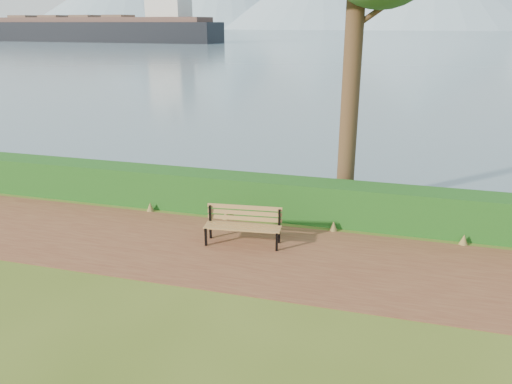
% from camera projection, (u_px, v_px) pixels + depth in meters
% --- Properties ---
extents(ground, '(140.00, 140.00, 0.00)m').
position_uv_depth(ground, '(244.00, 260.00, 10.43)').
color(ground, '#3F5618').
rests_on(ground, ground).
extents(path, '(40.00, 3.40, 0.01)m').
position_uv_depth(path, '(248.00, 254.00, 10.70)').
color(path, brown).
rests_on(path, ground).
extents(hedge, '(32.00, 0.85, 1.00)m').
position_uv_depth(hedge, '(274.00, 198.00, 12.64)').
color(hedge, '#144413').
rests_on(hedge, ground).
extents(water, '(700.00, 510.00, 0.00)m').
position_uv_depth(water, '(397.00, 32.00, 247.37)').
color(water, slate).
rests_on(water, ground).
extents(bench, '(1.73, 0.67, 0.85)m').
position_uv_depth(bench, '(243.00, 223.00, 11.08)').
color(bench, black).
rests_on(bench, ground).
extents(cargo_ship, '(66.76, 13.52, 20.14)m').
position_uv_depth(cargo_ship, '(103.00, 29.00, 125.30)').
color(cargo_ship, black).
rests_on(cargo_ship, ground).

